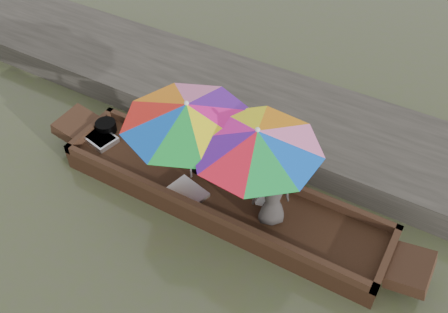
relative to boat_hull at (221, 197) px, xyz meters
The scene contains 11 objects.
water 0.17m from the boat_hull, ahead, with size 80.00×80.00×0.00m, color #404A28.
dock 2.20m from the boat_hull, 90.00° to the left, with size 22.00×2.20×0.50m, color #2D2B26.
boat_hull is the anchor object (origin of this frame).
cooking_pot 2.48m from the boat_hull, behind, with size 0.36×0.36×0.19m, color black.
tray_crayfish 2.42m from the boat_hull, behind, with size 0.59×0.41×0.09m, color silver.
tray_scallop 0.56m from the boat_hull, 141.54° to the right, with size 0.59×0.41×0.06m, color silver.
charcoal_grill 0.65m from the boat_hull, 153.51° to the left, with size 0.36×0.36×0.17m, color black.
supply_bag 0.80m from the boat_hull, 10.83° to the left, with size 0.28×0.22×0.26m, color silver.
vendor 1.18m from the boat_hull, ahead, with size 0.52×0.34×1.06m, color #312C2A.
umbrella_bow 1.10m from the boat_hull, behind, with size 2.00×2.00×1.55m, color #E51484, non-canonical shape.
umbrella_stern 1.11m from the boat_hull, ahead, with size 1.89×1.89×1.55m, color pink, non-canonical shape.
Camera 1 is at (2.66, -4.51, 6.26)m, focal length 40.00 mm.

